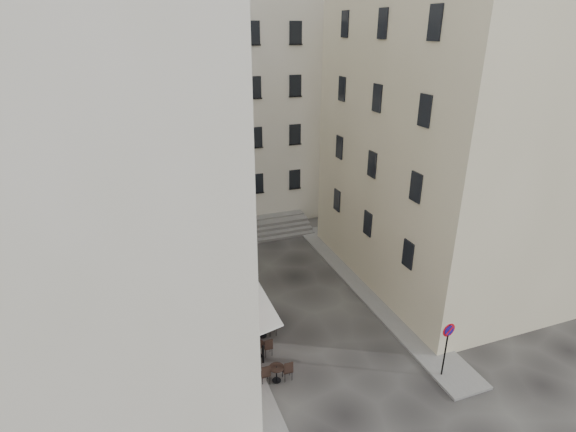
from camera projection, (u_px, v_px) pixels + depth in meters
name	position (u px, v px, depth m)	size (l,w,h in m)	color
ground	(319.00, 334.00, 22.68)	(90.00, 90.00, 0.00)	black
sidewalk_left	(215.00, 308.00, 24.69)	(2.00, 22.00, 0.12)	slate
sidewalk_right	(368.00, 287.00, 26.68)	(2.00, 18.00, 0.12)	slate
building_left	(55.00, 136.00, 17.96)	(12.20, 16.20, 20.60)	beige
building_right	(468.00, 123.00, 25.43)	(12.20, 14.20, 18.60)	#BBAF8B
building_back	(213.00, 97.00, 35.21)	(18.20, 10.20, 18.60)	beige
cafe_storefront	(229.00, 309.00, 21.45)	(1.74, 7.30, 3.50)	#480A0E
stone_steps	(251.00, 230.00, 33.41)	(9.00, 3.15, 0.80)	#615E5C
bollard_near	(263.00, 353.00, 20.58)	(0.12, 0.12, 0.98)	black
bollard_mid	(243.00, 311.00, 23.61)	(0.12, 0.12, 0.98)	black
bollard_far	(228.00, 279.00, 26.64)	(0.12, 0.12, 0.98)	black
no_parking_sign	(447.00, 340.00, 19.17)	(0.64, 0.12, 2.82)	black
bistro_table_a	(276.00, 372.00, 19.50)	(1.40, 0.66, 0.99)	black
bistro_table_b	(258.00, 348.00, 20.97)	(1.34, 0.63, 0.95)	black
bistro_table_c	(262.00, 328.00, 22.36)	(1.38, 0.65, 0.97)	black
bistro_table_d	(255.00, 307.00, 24.18)	(1.15, 0.54, 0.81)	black
bistro_table_e	(244.00, 294.00, 25.25)	(1.31, 0.61, 0.92)	black
pedestrian	(255.00, 299.00, 24.10)	(0.62, 0.40, 1.69)	black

